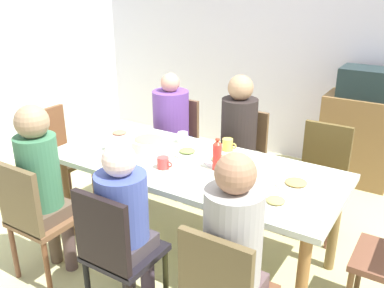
{
  "coord_description": "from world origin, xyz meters",
  "views": [
    {
      "loc": [
        1.46,
        -2.33,
        1.98
      ],
      "look_at": [
        0.0,
        0.0,
        0.89
      ],
      "focal_mm": 39.27,
      "sensor_mm": 36.0,
      "label": 1
    }
  ],
  "objects_px": {
    "person_0": "(124,216)",
    "cup_3": "(111,145)",
    "side_cabinet": "(357,139)",
    "cup_1": "(228,145)",
    "dining_table": "(192,173)",
    "plate_3": "(187,152)",
    "plate_4": "(221,161)",
    "bottle_1": "(217,155)",
    "chair_5": "(321,173)",
    "cup_2": "(163,163)",
    "chair_0": "(116,249)",
    "plate_0": "(120,134)",
    "chair_3": "(58,152)",
    "person_6": "(42,179)",
    "chair_7": "(176,139)",
    "cup_0": "(231,171)",
    "chair_6": "(35,215)",
    "microwave": "(366,82)",
    "plate_1": "(296,184)",
    "person_2": "(233,247)",
    "cup_4": "(183,138)",
    "chair_4": "(242,154)",
    "person_4": "(238,133)",
    "person_7": "(170,122)",
    "bowl_0": "(149,143)",
    "plate_2": "(276,202)"
  },
  "relations": [
    {
      "from": "chair_3",
      "to": "cup_4",
      "type": "xyz_separation_m",
      "value": [
        1.17,
        0.31,
        0.27
      ]
    },
    {
      "from": "chair_6",
      "to": "person_0",
      "type": "bearing_deg",
      "value": 7.36
    },
    {
      "from": "side_cabinet",
      "to": "cup_1",
      "type": "bearing_deg",
      "value": -112.52
    },
    {
      "from": "chair_5",
      "to": "plate_4",
      "type": "xyz_separation_m",
      "value": [
        -0.54,
        -0.71,
        0.24
      ]
    },
    {
      "from": "chair_6",
      "to": "microwave",
      "type": "xyz_separation_m",
      "value": [
        1.47,
        2.79,
        0.53
      ]
    },
    {
      "from": "chair_0",
      "to": "bottle_1",
      "type": "height_order",
      "value": "bottle_1"
    },
    {
      "from": "chair_0",
      "to": "plate_1",
      "type": "bearing_deg",
      "value": 49.89
    },
    {
      "from": "person_6",
      "to": "cup_3",
      "type": "relative_size",
      "value": 10.56
    },
    {
      "from": "dining_table",
      "to": "person_6",
      "type": "relative_size",
      "value": 1.7
    },
    {
      "from": "person_4",
      "to": "plate_2",
      "type": "relative_size",
      "value": 6.04
    },
    {
      "from": "cup_3",
      "to": "person_7",
      "type": "bearing_deg",
      "value": 93.07
    },
    {
      "from": "chair_0",
      "to": "plate_0",
      "type": "distance_m",
      "value": 1.32
    },
    {
      "from": "dining_table",
      "to": "bowl_0",
      "type": "distance_m",
      "value": 0.45
    },
    {
      "from": "cup_0",
      "to": "cup_2",
      "type": "xyz_separation_m",
      "value": [
        -0.46,
        -0.14,
        0.0
      ]
    },
    {
      "from": "plate_4",
      "to": "cup_2",
      "type": "distance_m",
      "value": 0.42
    },
    {
      "from": "person_7",
      "to": "bowl_0",
      "type": "xyz_separation_m",
      "value": [
        0.28,
        -0.69,
        0.08
      ]
    },
    {
      "from": "person_7",
      "to": "cup_2",
      "type": "relative_size",
      "value": 9.99
    },
    {
      "from": "cup_3",
      "to": "cup_4",
      "type": "relative_size",
      "value": 1.01
    },
    {
      "from": "dining_table",
      "to": "person_0",
      "type": "bearing_deg",
      "value": -90.0
    },
    {
      "from": "chair_3",
      "to": "chair_4",
      "type": "distance_m",
      "value": 1.67
    },
    {
      "from": "person_2",
      "to": "plate_1",
      "type": "xyz_separation_m",
      "value": [
        0.04,
        0.8,
        0.01
      ]
    },
    {
      "from": "person_2",
      "to": "plate_4",
      "type": "bearing_deg",
      "value": 121.9
    },
    {
      "from": "dining_table",
      "to": "plate_3",
      "type": "xyz_separation_m",
      "value": [
        -0.12,
        0.13,
        0.09
      ]
    },
    {
      "from": "person_6",
      "to": "chair_7",
      "type": "xyz_separation_m",
      "value": [
        0.0,
        1.58,
        -0.23
      ]
    },
    {
      "from": "person_4",
      "to": "plate_3",
      "type": "bearing_deg",
      "value": -101.25
    },
    {
      "from": "plate_4",
      "to": "bowl_0",
      "type": "distance_m",
      "value": 0.6
    },
    {
      "from": "cup_3",
      "to": "microwave",
      "type": "relative_size",
      "value": 0.25
    },
    {
      "from": "person_0",
      "to": "cup_3",
      "type": "xyz_separation_m",
      "value": [
        -0.66,
        0.62,
        0.09
      ]
    },
    {
      "from": "chair_5",
      "to": "dining_table",
      "type": "bearing_deg",
      "value": -130.38
    },
    {
      "from": "plate_3",
      "to": "microwave",
      "type": "distance_m",
      "value": 2.05
    },
    {
      "from": "bowl_0",
      "to": "bottle_1",
      "type": "height_order",
      "value": "bottle_1"
    },
    {
      "from": "chair_4",
      "to": "bottle_1",
      "type": "xyz_separation_m",
      "value": [
        0.2,
        -0.83,
        0.34
      ]
    },
    {
      "from": "dining_table",
      "to": "person_0",
      "type": "height_order",
      "value": "person_0"
    },
    {
      "from": "plate_0",
      "to": "chair_3",
      "type": "bearing_deg",
      "value": -165.26
    },
    {
      "from": "plate_3",
      "to": "cup_1",
      "type": "height_order",
      "value": "cup_1"
    },
    {
      "from": "cup_0",
      "to": "bottle_1",
      "type": "bearing_deg",
      "value": 159.51
    },
    {
      "from": "chair_0",
      "to": "person_4",
      "type": "xyz_separation_m",
      "value": [
        -0.0,
        1.58,
        0.24
      ]
    },
    {
      "from": "chair_3",
      "to": "bottle_1",
      "type": "relative_size",
      "value": 3.95
    },
    {
      "from": "microwave",
      "to": "plate_4",
      "type": "bearing_deg",
      "value": -108.12
    },
    {
      "from": "cup_2",
      "to": "person_2",
      "type": "bearing_deg",
      "value": -34.21
    },
    {
      "from": "chair_4",
      "to": "microwave",
      "type": "height_order",
      "value": "microwave"
    },
    {
      "from": "chair_4",
      "to": "person_4",
      "type": "xyz_separation_m",
      "value": [
        -0.0,
        -0.09,
        0.24
      ]
    },
    {
      "from": "person_2",
      "to": "cup_4",
      "type": "xyz_separation_m",
      "value": [
        -0.99,
        1.05,
        0.04
      ]
    },
    {
      "from": "chair_6",
      "to": "bowl_0",
      "type": "bearing_deg",
      "value": 72.4
    },
    {
      "from": "person_0",
      "to": "chair_3",
      "type": "bearing_deg",
      "value": 152.78
    },
    {
      "from": "bottle_1",
      "to": "chair_3",
      "type": "bearing_deg",
      "value": -179.72
    },
    {
      "from": "side_cabinet",
      "to": "plate_4",
      "type": "bearing_deg",
      "value": -108.12
    },
    {
      "from": "chair_6",
      "to": "side_cabinet",
      "type": "relative_size",
      "value": 1.0
    },
    {
      "from": "plate_4",
      "to": "bottle_1",
      "type": "distance_m",
      "value": 0.16
    },
    {
      "from": "plate_0",
      "to": "cup_2",
      "type": "relative_size",
      "value": 1.82
    }
  ]
}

